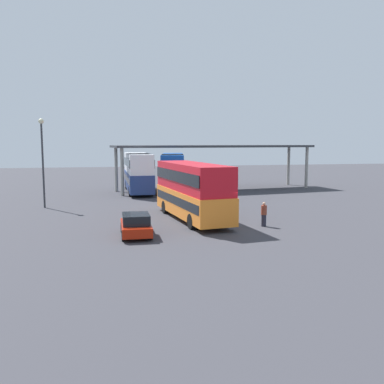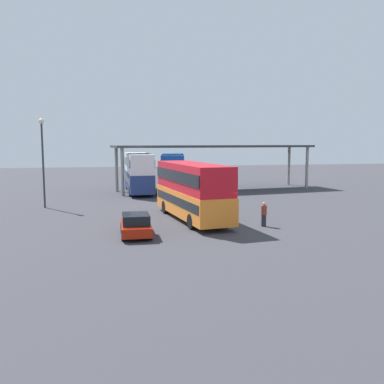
# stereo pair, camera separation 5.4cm
# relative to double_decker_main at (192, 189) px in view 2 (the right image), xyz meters

# --- Properties ---
(ground_plane) EXTENTS (140.00, 140.00, 0.00)m
(ground_plane) POSITION_rel_double_decker_main_xyz_m (1.25, -3.57, -2.23)
(ground_plane) COLOR #39393F
(double_decker_main) EXTENTS (3.84, 10.36, 4.05)m
(double_decker_main) POSITION_rel_double_decker_main_xyz_m (0.00, 0.00, 0.00)
(double_decker_main) COLOR orange
(double_decker_main) RESTS_ON ground_plane
(parked_hatchback) EXTENTS (1.77, 3.67, 1.35)m
(parked_hatchback) POSITION_rel_double_decker_main_xyz_m (-4.35, -4.50, -1.55)
(parked_hatchback) COLOR #AB1E0A
(parked_hatchback) RESTS_ON ground_plane
(double_decker_near_canopy) EXTENTS (2.57, 10.74, 4.31)m
(double_decker_near_canopy) POSITION_rel_double_decker_main_xyz_m (-2.49, 17.21, 0.14)
(double_decker_near_canopy) COLOR navy
(double_decker_near_canopy) RESTS_ON ground_plane
(double_decker_mid_row) EXTENTS (4.32, 11.54, 4.20)m
(double_decker_mid_row) POSITION_rel_double_decker_main_xyz_m (1.57, 18.31, 0.08)
(double_decker_mid_row) COLOR silver
(double_decker_mid_row) RESTS_ON ground_plane
(depot_canopy) EXTENTS (24.05, 8.13, 5.21)m
(depot_canopy) POSITION_rel_double_decker_main_xyz_m (6.51, 17.86, 2.65)
(depot_canopy) COLOR #33353A
(depot_canopy) RESTS_ON ground_plane
(lamppost_tall) EXTENTS (0.44, 0.44, 7.50)m
(lamppost_tall) POSITION_rel_double_decker_main_xyz_m (-11.17, 7.83, 2.52)
(lamppost_tall) COLOR #33353A
(lamppost_tall) RESTS_ON ground_plane
(pedestrian_waiting) EXTENTS (0.38, 0.38, 1.63)m
(pedestrian_waiting) POSITION_rel_double_decker_main_xyz_m (4.15, -3.39, -1.42)
(pedestrian_waiting) COLOR #262633
(pedestrian_waiting) RESTS_ON ground_plane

